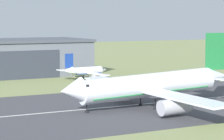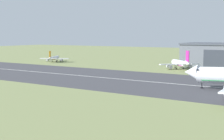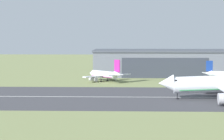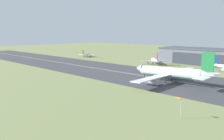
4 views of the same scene
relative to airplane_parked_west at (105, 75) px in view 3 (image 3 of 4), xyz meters
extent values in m
cube|color=#3D3D42|center=(13.69, -47.17, -2.99)|extent=(502.13, 53.17, 0.06)
cube|color=silver|center=(13.69, -47.17, -2.96)|extent=(451.92, 0.70, 0.01)
cube|color=slate|center=(27.70, 29.83, 2.99)|extent=(68.05, 27.70, 12.02)
cube|color=#424751|center=(27.70, 29.83, 9.45)|extent=(69.05, 28.70, 0.90)
cube|color=#2D333D|center=(27.70, 15.93, 1.78)|extent=(40.83, 0.12, 9.62)
cone|color=silver|center=(22.22, -51.26, 2.13)|extent=(5.10, 5.41, 5.51)
cube|color=black|center=(24.85, -51.32, 3.20)|extent=(1.21, 4.54, 0.48)
cube|color=silver|center=(41.00, -36.39, 1.20)|extent=(5.87, 25.27, 0.62)
cylinder|color=#A8A8B2|center=(39.89, -38.38, -0.70)|extent=(7.10, 3.43, 3.57)
cylinder|color=black|center=(25.81, -51.33, -1.77)|extent=(0.24, 0.24, 2.50)
cylinder|color=black|center=(25.81, -51.33, -2.80)|extent=(0.84, 0.84, 0.44)
cylinder|color=black|center=(41.26, -48.45, -1.77)|extent=(0.24, 0.24, 2.50)
cylinder|color=black|center=(41.26, -48.45, -2.80)|extent=(0.84, 0.84, 0.44)
cylinder|color=silver|center=(-0.25, 0.26, 0.12)|extent=(12.19, 12.46, 3.09)
cone|color=silver|center=(-6.20, 6.41, 0.12)|extent=(4.16, 4.15, 3.09)
cone|color=silver|center=(6.02, -6.24, 0.67)|extent=(4.58, 4.60, 2.78)
cube|color=black|center=(-5.13, 5.31, 0.74)|extent=(2.66, 2.62, 0.44)
cube|color=#991E7A|center=(-0.25, 0.26, -0.73)|extent=(11.08, 11.33, 0.20)
cube|color=silver|center=(3.97, 4.73, -0.42)|extent=(8.35, 8.19, 0.40)
cylinder|color=#A8A8B2|center=(3.10, 4.58, -1.63)|extent=(4.17, 4.22, 1.92)
cube|color=silver|center=(-4.87, -3.81, -0.42)|extent=(8.35, 8.19, 0.40)
cylinder|color=#A8A8B2|center=(-4.68, -2.94, -1.63)|extent=(4.17, 4.22, 1.92)
cube|color=#991E7A|center=(5.64, -5.84, 4.29)|extent=(2.54, 2.61, 5.26)
cube|color=silver|center=(8.73, -3.41, 0.58)|extent=(5.45, 5.41, 0.24)
cube|color=silver|center=(3.10, -8.84, 0.58)|extent=(5.45, 5.41, 0.24)
cylinder|color=black|center=(-4.40, 4.55, -2.23)|extent=(0.24, 0.24, 1.60)
cylinder|color=black|center=(-4.40, 4.55, -2.80)|extent=(0.84, 0.84, 0.44)
cylinder|color=black|center=(1.24, 1.39, -2.23)|extent=(0.24, 0.24, 1.60)
cylinder|color=black|center=(1.24, 1.39, -2.80)|extent=(0.84, 0.84, 0.44)
cylinder|color=black|center=(-1.43, -1.19, -2.23)|extent=(0.24, 0.24, 1.60)
cylinder|color=black|center=(-1.43, -1.19, -2.80)|extent=(0.84, 0.84, 0.44)
cylinder|color=silver|center=(52.58, 3.73, 0.04)|extent=(11.22, 3.93, 2.73)
cone|color=silver|center=(45.50, 2.94, 0.53)|extent=(3.53, 2.81, 2.46)
cube|color=navy|center=(52.58, 3.73, -0.71)|extent=(10.11, 3.67, 0.20)
cube|color=silver|center=(52.07, 10.31, -0.44)|extent=(3.15, 10.61, 0.40)
cylinder|color=#A8A8B2|center=(52.56, 9.52, -1.53)|extent=(3.72, 2.08, 1.69)
cube|color=navy|center=(45.98, 2.99, 3.73)|extent=(2.99, 0.61, 4.64)
cube|color=silver|center=(45.97, -0.49, 0.45)|extent=(3.05, 4.44, 0.24)
cube|color=silver|center=(45.20, 6.38, 0.45)|extent=(3.05, 4.44, 0.24)
cylinder|color=black|center=(52.12, 5.33, -2.17)|extent=(0.24, 0.24, 1.70)
cylinder|color=black|center=(52.12, 5.33, -2.80)|extent=(0.84, 0.84, 0.44)
camera|label=1|loc=(-23.44, -152.90, 17.29)|focal=85.00mm
camera|label=2|loc=(54.37, -152.90, 14.50)|focal=50.00mm
camera|label=3|loc=(9.89, -189.23, 17.49)|focal=70.00mm
camera|label=4|loc=(95.66, -152.90, 22.10)|focal=35.00mm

